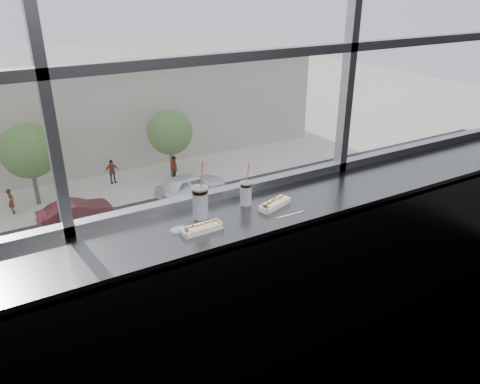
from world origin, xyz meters
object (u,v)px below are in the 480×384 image
car_far_c (191,181)px  loose_straw (290,215)px  car_near_d (225,243)px  tree_center (29,151)px  wrapper (179,230)px  soda_cup_right (246,192)px  car_near_e (310,217)px  car_far_b (75,209)px  hotdog_tray_left (202,228)px  pedestrian_c (112,169)px  tree_right (170,132)px  pedestrian_d (174,166)px  pedestrian_b (11,199)px  car_near_c (92,281)px  soda_cup_left (200,201)px  hotdog_tray_right (275,203)px

car_far_c → loose_straw: bearing=151.4°
car_near_d → tree_center: (-7.41, 12.00, 2.70)m
wrapper → car_near_d: wrapper is taller
soda_cup_right → car_far_c: bearing=67.3°
car_near_e → car_far_b: bearing=48.9°
hotdog_tray_left → soda_cup_right: soda_cup_right is taller
pedestrian_c → tree_right: tree_right is taller
wrapper → car_far_b: bearing=82.7°
car_near_d → pedestrian_d: (1.89, 11.25, 0.15)m
car_far_c → tree_right: 4.63m
car_far_b → car_near_d: (5.81, -8.00, -0.01)m
car_far_b → pedestrian_b: bearing=38.8°
car_near_c → pedestrian_b: bearing=12.3°
soda_cup_right → car_near_d: 21.38m
pedestrian_c → pedestrian_d: bearing=-23.7°
loose_straw → soda_cup_left: bearing=154.7°
loose_straw → car_near_d: 21.48m
car_far_c → car_far_b: 7.54m
car_near_e → tree_center: bearing=41.3°
hotdog_tray_left → wrapper: size_ratio=2.34×
car_far_c → pedestrian_c: (-3.92, 5.04, -0.07)m
pedestrian_d → hotdog_tray_right: bearing=159.8°
pedestrian_d → pedestrian_c: (-4.08, 1.79, -0.06)m
wrapper → pedestrian_b: (-0.10, 27.71, -11.09)m
pedestrian_b → pedestrian_d: pedestrian_d is taller
wrapper → pedestrian_c: bearing=77.1°
hotdog_tray_right → wrapper: bearing=161.2°
loose_straw → car_near_d: bearing=65.3°
car_near_c → pedestrian_c: bearing=-18.1°
pedestrian_b → pedestrian_d: size_ratio=0.88×
soda_cup_right → car_far_b: size_ratio=0.05×
tree_center → tree_right: (9.41, -0.00, -0.23)m
soda_cup_right → pedestrian_c: soda_cup_right is taller
pedestrian_c → car_near_c: bearing=-109.5°
hotdog_tray_left → loose_straw: hotdog_tray_left is taller
hotdog_tray_left → soda_cup_right: bearing=23.1°
car_far_b → hotdog_tray_right: bearing=170.1°
soda_cup_right → car_near_d: size_ratio=0.05×
hotdog_tray_right → car_far_c: size_ratio=0.04×
car_near_c → pedestrian_d: bearing=-36.3°
car_near_e → pedestrian_c: bearing=24.7°
wrapper → car_far_b: size_ratio=0.02×
pedestrian_c → car_far_b: bearing=-125.7°
wrapper → tree_center: size_ratio=0.02×
soda_cup_left → hotdog_tray_right: bearing=-12.3°
pedestrian_d → tree_center: (-9.30, 0.75, 2.55)m
car_near_d → car_near_c: bearing=96.1°
pedestrian_b → tree_right: size_ratio=0.38×
car_near_c → hotdog_tray_left: bearing=174.5°
hotdog_tray_left → hotdog_tray_right: bearing=5.0°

